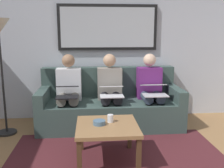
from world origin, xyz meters
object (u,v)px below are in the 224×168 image
(laptop_silver, at_px, (154,89))
(person_right, at_px, (69,89))
(couch, at_px, (110,106))
(cup, at_px, (110,118))
(coffee_table, at_px, (107,130))
(person_middle, at_px, (110,88))
(person_left, at_px, (150,88))
(laptop_white, at_px, (111,91))
(laptop_black, at_px, (67,91))
(bowl, at_px, (99,123))
(framed_mirror, at_px, (108,27))

(laptop_silver, bearing_deg, person_right, -10.52)
(couch, distance_m, laptop_silver, 0.78)
(cup, bearing_deg, coffee_table, 64.21)
(laptop_silver, distance_m, person_middle, 0.68)
(couch, relative_size, coffee_table, 3.16)
(cup, height_order, person_left, person_left)
(couch, distance_m, person_left, 0.71)
(couch, distance_m, coffee_table, 1.23)
(coffee_table, height_order, cup, cup)
(cup, height_order, laptop_white, laptop_white)
(laptop_black, bearing_deg, coffee_table, 119.54)
(couch, height_order, person_right, person_right)
(laptop_white, bearing_deg, bowl, 76.47)
(cup, xyz_separation_m, bowl, (0.13, 0.07, -0.02))
(coffee_table, xyz_separation_m, person_right, (0.52, -1.15, 0.23))
(couch, relative_size, person_middle, 1.93)
(laptop_white, bearing_deg, person_left, -159.05)
(couch, xyz_separation_m, cup, (0.08, 1.13, 0.17))
(framed_mirror, xyz_separation_m, bowl, (0.21, 1.59, -1.09))
(coffee_table, bearing_deg, laptop_black, -60.46)
(laptop_silver, bearing_deg, bowl, 46.38)
(bowl, bearing_deg, cup, -150.89)
(person_middle, bearing_deg, framed_mirror, -90.00)
(laptop_silver, distance_m, person_right, 1.30)
(couch, bearing_deg, coffee_table, 84.18)
(framed_mirror, xyz_separation_m, person_right, (0.64, 0.46, -0.94))
(person_middle, relative_size, laptop_white, 3.24)
(couch, relative_size, person_right, 1.93)
(bowl, distance_m, person_right, 1.22)
(framed_mirror, relative_size, person_middle, 1.45)
(couch, relative_size, laptop_silver, 5.73)
(laptop_silver, height_order, laptop_white, laptop_silver)
(laptop_silver, relative_size, laptop_black, 1.01)
(person_left, height_order, laptop_black, person_left)
(cup, bearing_deg, person_middle, -94.37)
(person_right, distance_m, laptop_black, 0.24)
(bowl, bearing_deg, couch, -100.09)
(cup, bearing_deg, framed_mirror, -93.06)
(coffee_table, bearing_deg, couch, -95.82)
(couch, height_order, person_left, person_left)
(person_middle, distance_m, laptop_black, 0.68)
(bowl, bearing_deg, framed_mirror, -97.66)
(bowl, bearing_deg, coffee_table, 170.35)
(coffee_table, bearing_deg, laptop_silver, -129.98)
(cup, distance_m, laptop_silver, 1.10)
(laptop_white, height_order, person_right, person_right)
(couch, distance_m, framed_mirror, 1.30)
(cup, height_order, laptop_black, laptop_black)
(coffee_table, bearing_deg, bowl, -9.65)
(cup, relative_size, laptop_silver, 0.23)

